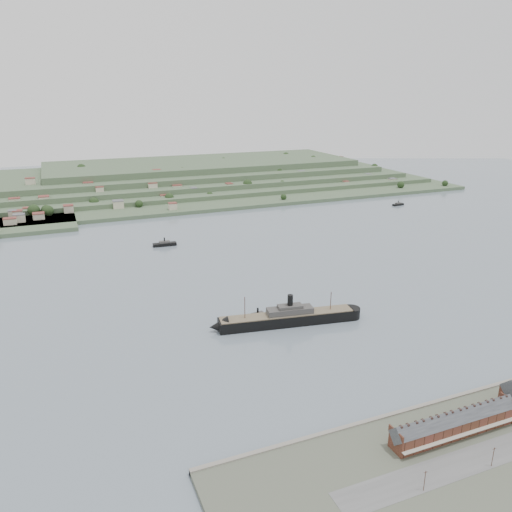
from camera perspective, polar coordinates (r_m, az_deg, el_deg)
name	(u,v)px	position (r m, az deg, el deg)	size (l,w,h in m)	color
ground	(288,286)	(346.90, 3.66, -3.46)	(1400.00, 1400.00, 0.00)	slate
near_shore	(511,461)	(216.77, 27.12, -20.09)	(220.00, 80.00, 2.60)	#4C5142
terrace_row	(454,423)	(216.74, 21.69, -17.36)	(55.60, 9.80, 11.07)	#4D2B1B
far_peninsula	(184,179)	(712.68, -8.23, 8.74)	(760.00, 309.00, 30.00)	#3E5438
steamship	(283,318)	(290.30, 3.15, -7.12)	(90.24, 23.81, 21.73)	black
tugboat	(258,317)	(296.60, 0.20, -6.97)	(17.24, 6.45, 7.57)	black
ferry_west	(165,244)	(442.09, -10.40, 1.37)	(20.59, 6.92, 7.60)	black
ferry_east	(398,204)	(615.25, 15.93, 5.71)	(15.84, 6.55, 5.76)	black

